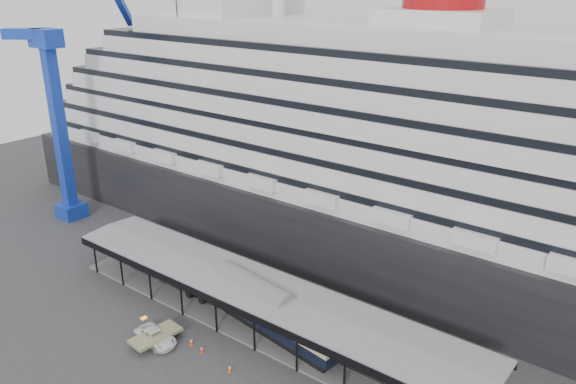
% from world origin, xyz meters
% --- Properties ---
extents(ground, '(200.00, 200.00, 0.00)m').
position_xyz_m(ground, '(0.00, 0.00, 0.00)').
color(ground, '#363639').
rests_on(ground, ground).
extents(cruise_ship, '(130.00, 30.00, 43.90)m').
position_xyz_m(cruise_ship, '(0.05, 32.00, 18.35)').
color(cruise_ship, black).
rests_on(cruise_ship, ground).
extents(platform_canopy, '(56.00, 9.18, 5.30)m').
position_xyz_m(platform_canopy, '(0.00, 5.00, 2.36)').
color(platform_canopy, slate).
rests_on(platform_canopy, ground).
extents(crane_blue, '(22.63, 19.19, 47.60)m').
position_xyz_m(crane_blue, '(-45.11, 10.62, 19.96)').
color(crane_blue, '#1839B7').
rests_on(crane_blue, ground).
extents(port_truck, '(5.82, 3.13, 1.55)m').
position_xyz_m(port_truck, '(-6.87, -4.77, 0.78)').
color(port_truck, white).
rests_on(port_truck, ground).
extents(pullman_carriage, '(25.50, 6.69, 24.83)m').
position_xyz_m(pullman_carriage, '(-0.51, 5.00, 2.98)').
color(pullman_carriage, black).
rests_on(pullman_carriage, ground).
extents(traffic_cone_left, '(0.45, 0.45, 0.81)m').
position_xyz_m(traffic_cone_left, '(-1.48, -2.90, 0.40)').
color(traffic_cone_left, red).
rests_on(traffic_cone_left, ground).
extents(traffic_cone_mid, '(0.45, 0.45, 0.84)m').
position_xyz_m(traffic_cone_mid, '(-3.41, -2.62, 0.42)').
color(traffic_cone_mid, '#F84A0D').
rests_on(traffic_cone_mid, ground).
extents(traffic_cone_right, '(0.50, 0.50, 0.85)m').
position_xyz_m(traffic_cone_right, '(3.17, -3.41, 0.42)').
color(traffic_cone_right, '#F8450D').
rests_on(traffic_cone_right, ground).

